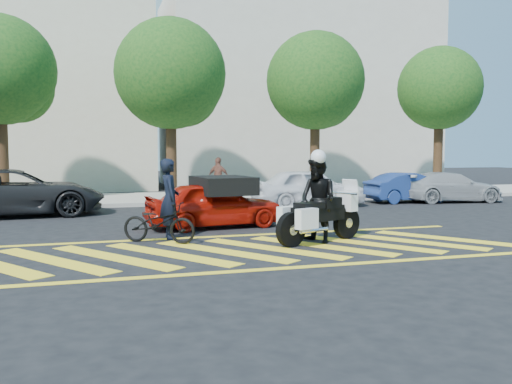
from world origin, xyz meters
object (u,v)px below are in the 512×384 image
object	(u,v)px
bicycle	(159,223)
parked_mid_left	(17,193)
officer_moto	(318,200)
red_convertible	(214,204)
officer_bike	(170,199)
parked_right	(409,187)
police_motorcycle	(319,216)
parked_far_right	(450,187)
parked_mid_right	(309,188)

from	to	relation	value
bicycle	parked_mid_left	bearing A→B (deg)	63.23
bicycle	officer_moto	size ratio (longest dim) A/B	0.90
red_convertible	officer_bike	bearing A→B (deg)	131.17
red_convertible	parked_mid_left	world-z (taller)	parked_mid_left
red_convertible	parked_right	size ratio (longest dim) A/B	1.02
police_motorcycle	parked_far_right	bearing A→B (deg)	17.43
officer_bike	red_convertible	size ratio (longest dim) A/B	0.51
parked_mid_right	parked_far_right	bearing A→B (deg)	-87.61
officer_bike	red_convertible	xyz separation A→B (m)	(1.41, 1.55, -0.32)
officer_moto	parked_mid_right	size ratio (longest dim) A/B	0.46
bicycle	parked_right	size ratio (longest dim) A/B	0.48
police_motorcycle	red_convertible	distance (m)	3.56
police_motorcycle	parked_mid_right	world-z (taller)	parked_mid_right
officer_moto	bicycle	bearing A→B (deg)	-128.57
officer_bike	parked_mid_right	xyz separation A→B (m)	(5.93, 5.85, -0.24)
officer_moto	parked_mid_left	bearing A→B (deg)	-157.97
police_motorcycle	parked_mid_right	bearing A→B (deg)	47.17
parked_far_right	police_motorcycle	bearing A→B (deg)	136.56
parked_mid_right	parked_right	bearing A→B (deg)	-82.69
police_motorcycle	bicycle	bearing A→B (deg)	141.29
parked_mid_right	parked_mid_left	bearing A→B (deg)	91.87
bicycle	parked_far_right	xyz separation A→B (m)	(12.45, 6.43, 0.14)
parked_right	parked_far_right	size ratio (longest dim) A/B	0.87
police_motorcycle	parked_right	world-z (taller)	parked_right
police_motorcycle	parked_right	distance (m)	10.71
red_convertible	bicycle	bearing A→B (deg)	133.66
officer_moto	parked_mid_left	size ratio (longest dim) A/B	0.36
parked_mid_left	parked_mid_right	xyz separation A→B (m)	(10.00, 0.00, -0.03)
officer_bike	police_motorcycle	distance (m)	3.53
officer_moto	parked_far_right	world-z (taller)	officer_moto
bicycle	parked_right	distance (m)	12.75
officer_bike	red_convertible	bearing A→B (deg)	-42.28
officer_bike	parked_right	xyz separation A→B (m)	(10.47, 6.28, -0.35)
red_convertible	parked_far_right	xyz separation A→B (m)	(10.72, 4.36, -0.03)
officer_moto	parked_mid_right	distance (m)	7.90
police_motorcycle	parked_mid_left	world-z (taller)	parked_mid_left
parked_mid_left	parked_mid_right	bearing A→B (deg)	-95.68
bicycle	parked_far_right	distance (m)	14.01
parked_mid_left	parked_far_right	world-z (taller)	parked_mid_left
police_motorcycle	parked_mid_right	size ratio (longest dim) A/B	0.58
parked_mid_right	officer_moto	bearing A→B (deg)	161.14
bicycle	parked_mid_left	xyz separation A→B (m)	(-3.75, 6.37, 0.29)
police_motorcycle	parked_mid_left	bearing A→B (deg)	112.05
police_motorcycle	parked_far_right	size ratio (longest dim) A/B	0.58
parked_mid_right	red_convertible	bearing A→B (deg)	135.42
parked_mid_right	parked_right	world-z (taller)	parked_mid_right
officer_bike	parked_mid_left	distance (m)	7.13
parked_right	red_convertible	bearing A→B (deg)	114.90
officer_bike	officer_moto	world-z (taller)	officer_moto
parked_mid_right	police_motorcycle	bearing A→B (deg)	161.31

